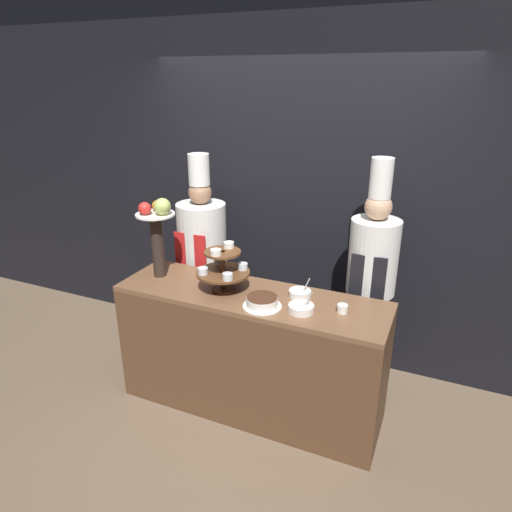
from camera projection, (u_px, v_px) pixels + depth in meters
name	position (u px, v px, depth m)	size (l,w,h in m)	color
ground_plane	(235.00, 428.00, 3.26)	(14.00, 14.00, 0.00)	brown
wall_back	(297.00, 199.00, 3.79)	(10.00, 0.06, 2.80)	black
buffet_counter	(250.00, 352.00, 3.33)	(1.92, 0.56, 0.94)	brown
tiered_stand	(223.00, 268.00, 3.16)	(0.38, 0.38, 0.33)	brown
fruit_pedestal	(157.00, 227.00, 3.32)	(0.28, 0.28, 0.61)	#2D231E
cake_round	(262.00, 302.00, 2.98)	(0.26, 0.26, 0.07)	white
cup_white	(342.00, 309.00, 2.91)	(0.07, 0.07, 0.05)	white
serving_bowl_near	(301.00, 308.00, 2.92)	(0.17, 0.17, 0.15)	white
serving_bowl_far	(300.00, 293.00, 3.12)	(0.15, 0.15, 0.15)	white
chef_left	(203.00, 252.00, 3.89)	(0.41, 0.41, 1.78)	#28282D
chef_center_left	(371.00, 276.00, 3.34)	(0.35, 0.35, 1.85)	#38332D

